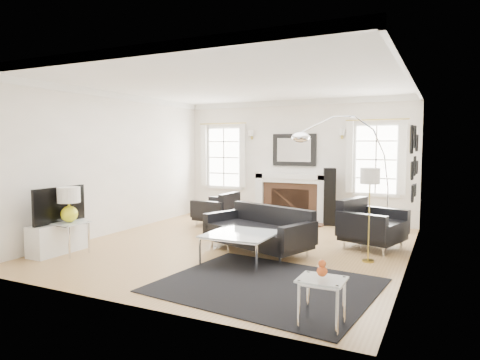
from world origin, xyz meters
The scene contains 25 objects.
floor centered at (0.00, 0.00, 0.00)m, with size 6.00×6.00×0.00m, color #A27744.
back_wall centered at (0.00, 3.00, 1.40)m, with size 5.50×0.04×2.80m, color white.
front_wall centered at (0.00, -3.00, 1.40)m, with size 5.50×0.04×2.80m, color white.
left_wall centered at (-2.75, 0.00, 1.40)m, with size 0.04×6.00×2.80m, color white.
right_wall centered at (2.75, 0.00, 1.40)m, with size 0.04×6.00×2.80m, color white.
ceiling centered at (0.00, 0.00, 2.80)m, with size 5.50×6.00×0.02m, color white.
crown_molding centered at (0.00, 0.00, 2.74)m, with size 5.50×6.00×0.12m, color white.
fireplace centered at (0.00, 2.79, 0.54)m, with size 1.70×0.69×1.11m.
mantel_mirror centered at (0.00, 2.95, 1.65)m, with size 1.05×0.07×0.75m.
window_left centered at (-1.85, 2.95, 1.46)m, with size 1.24×0.15×1.62m.
window_right centered at (1.85, 2.95, 1.46)m, with size 1.24×0.15×1.62m.
gallery_wall centered at (2.72, 1.30, 1.53)m, with size 0.04×1.73×1.29m.
tv_unit centered at (-2.44, -1.70, 0.33)m, with size 0.35×1.00×1.09m.
area_rug centered at (1.24, -1.73, 0.01)m, with size 2.58×2.15×0.01m, color black.
sofa centered at (0.46, -0.12, 0.33)m, with size 2.02×1.42×0.60m.
armchair_left centered at (-1.29, 1.60, 0.33)m, with size 0.82×0.90×0.60m.
armchair_right centered at (2.06, 0.91, 0.38)m, with size 1.15×1.23×0.68m.
coffee_table centered at (0.47, -0.87, 0.41)m, with size 0.99×0.99×0.44m.
side_table_left centered at (-2.20, -1.69, 0.42)m, with size 0.48×0.48×0.53m.
nesting_table centered at (2.19, -2.65, 0.38)m, with size 0.44×0.37×0.49m.
gourd_lamp centered at (-2.20, -1.69, 0.85)m, with size 0.35×0.35×0.57m.
orange_vase centered at (2.19, -2.65, 0.58)m, with size 0.10×0.10×0.16m.
arc_floor_lamp centered at (1.50, 1.57, 1.30)m, with size 1.70×1.58×2.41m.
stick_floor_lamp centered at (2.20, -0.04, 1.23)m, with size 0.29×0.29×1.42m.
speaker_tower centered at (0.92, 2.65, 0.63)m, with size 0.25×0.25×1.26m, color black.
Camera 1 is at (3.23, -6.59, 1.76)m, focal length 32.00 mm.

